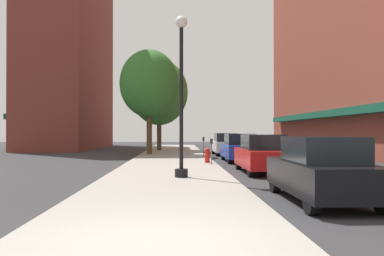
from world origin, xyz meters
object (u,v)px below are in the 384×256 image
car_red (262,154)px  fire_hydrant (207,155)px  lamppost (181,93)px  parking_meter_near (203,144)px  tree_near (159,92)px  car_white (226,144)px  car_black (321,170)px  car_blue (239,148)px  parking_meter_far (211,148)px  tree_mid (149,84)px

car_red → fire_hydrant: bearing=116.6°
lamppost → parking_meter_near: lamppost is taller
tree_near → car_white: 8.95m
lamppost → fire_hydrant: bearing=77.7°
parking_meter_near → car_white: size_ratio=0.30×
lamppost → parking_meter_near: (1.56, 11.49, -2.25)m
parking_meter_near → tree_near: size_ratio=0.16×
lamppost → parking_meter_near: 11.81m
lamppost → car_black: size_ratio=1.37×
parking_meter_near → car_blue: (1.95, -2.62, -0.14)m
parking_meter_near → parking_meter_far: (0.00, -6.08, 0.00)m
parking_meter_far → lamppost: bearing=-106.1°
lamppost → tree_mid: 15.23m
car_black → car_white: same height
fire_hydrant → car_red: 4.64m
fire_hydrant → car_black: bearing=-79.6°
tree_mid → car_black: size_ratio=1.79×
tree_near → car_white: (5.29, -5.66, -4.48)m
tree_mid → car_white: 7.31m
fire_hydrant → car_white: size_ratio=0.18×
car_blue → fire_hydrant: bearing=-134.7°
tree_near → car_blue: tree_near is taller
lamppost → parking_meter_far: (1.56, 5.41, -2.25)m
lamppost → car_black: 6.26m
car_white → car_black: bearing=-91.0°
car_red → tree_near: bearing=105.9°
lamppost → car_white: bearing=77.4°
lamppost → parking_meter_far: size_ratio=4.50×
tree_mid → car_white: bearing=7.4°
car_black → car_blue: same height
fire_hydrant → parking_meter_near: 4.86m
tree_mid → car_blue: bearing=-46.6°
car_white → parking_meter_near: bearing=-116.0°
car_white → parking_meter_far: bearing=-101.8°
parking_meter_near → parking_meter_far: bearing=-90.0°
lamppost → tree_near: bearing=94.8°
fire_hydrant → car_black: (2.06, -11.24, 0.29)m
fire_hydrant → parking_meter_far: bearing=-84.9°
parking_meter_far → tree_mid: size_ratio=0.17×
fire_hydrant → tree_mid: 10.23m
car_white → car_blue: bearing=-91.0°
tree_mid → car_blue: size_ratio=1.79×
fire_hydrant → tree_mid: bearing=113.9°
fire_hydrant → car_red: size_ratio=0.18×
parking_meter_near → fire_hydrant: bearing=-91.3°
parking_meter_far → car_red: (1.95, -2.91, -0.14)m
parking_meter_near → car_black: bearing=-83.1°
lamppost → fire_hydrant: size_ratio=7.47×
car_red → tree_mid: bearing=114.9°
car_red → car_blue: (0.00, 6.37, 0.00)m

